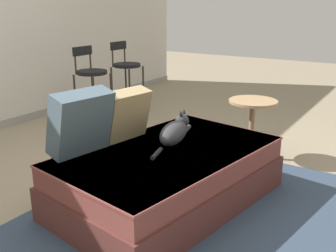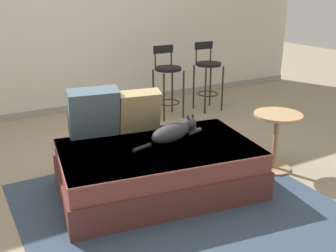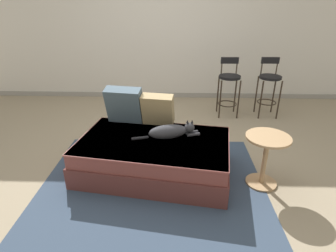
# 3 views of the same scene
# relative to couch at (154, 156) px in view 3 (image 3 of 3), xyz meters

# --- Properties ---
(ground_plane) EXTENTS (16.00, 16.00, 0.00)m
(ground_plane) POSITION_rel_couch_xyz_m (0.00, 0.40, -0.21)
(ground_plane) COLOR gray
(ground_plane) RESTS_ON ground
(wall_back_panel) EXTENTS (8.00, 0.10, 2.60)m
(wall_back_panel) POSITION_rel_couch_xyz_m (0.00, 2.65, 1.09)
(wall_back_panel) COLOR silver
(wall_back_panel) RESTS_ON ground
(wall_baseboard_trim) EXTENTS (8.00, 0.02, 0.09)m
(wall_baseboard_trim) POSITION_rel_couch_xyz_m (0.00, 2.60, -0.16)
(wall_baseboard_trim) COLOR gray
(wall_baseboard_trim) RESTS_ON ground
(area_rug) EXTENTS (2.32, 2.08, 0.01)m
(area_rug) POSITION_rel_couch_xyz_m (0.00, -0.30, -0.20)
(area_rug) COLOR #334256
(area_rug) RESTS_ON ground
(couch) EXTENTS (1.75, 1.22, 0.40)m
(couch) POSITION_rel_couch_xyz_m (0.00, 0.00, 0.00)
(couch) COLOR brown
(couch) RESTS_ON ground
(throw_pillow_corner) EXTENTS (0.46, 0.31, 0.45)m
(throw_pillow_corner) POSITION_rel_couch_xyz_m (-0.38, 0.46, 0.42)
(throw_pillow_corner) COLOR #4C6070
(throw_pillow_corner) RESTS_ON couch
(throw_pillow_middle) EXTENTS (0.40, 0.27, 0.39)m
(throw_pillow_middle) POSITION_rel_couch_xyz_m (0.02, 0.39, 0.39)
(throw_pillow_middle) COLOR tan
(throw_pillow_middle) RESTS_ON couch
(cat) EXTENTS (0.74, 0.28, 0.19)m
(cat) POSITION_rel_couch_xyz_m (0.18, 0.06, 0.27)
(cat) COLOR #333338
(cat) RESTS_ON couch
(bar_stool_near_window) EXTENTS (0.34, 0.34, 0.93)m
(bar_stool_near_window) POSITION_rel_couch_xyz_m (1.08, 1.73, 0.32)
(bar_stool_near_window) COLOR #2D2319
(bar_stool_near_window) RESTS_ON ground
(bar_stool_by_doorway) EXTENTS (0.34, 0.34, 0.93)m
(bar_stool_by_doorway) POSITION_rel_couch_xyz_m (1.71, 1.73, 0.33)
(bar_stool_by_doorway) COLOR #2D2319
(bar_stool_by_doorway) RESTS_ON ground
(side_table) EXTENTS (0.44, 0.44, 0.55)m
(side_table) POSITION_rel_couch_xyz_m (1.14, -0.18, 0.15)
(side_table) COLOR tan
(side_table) RESTS_ON ground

